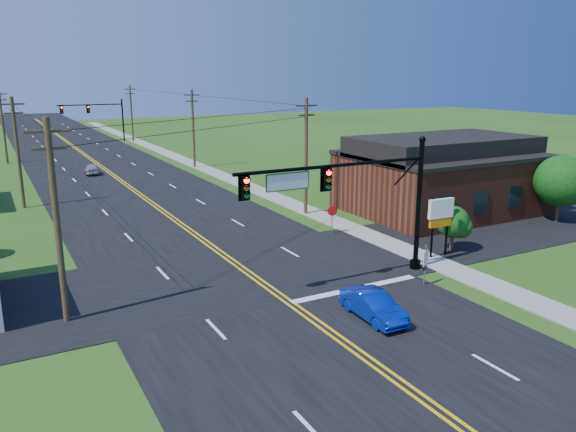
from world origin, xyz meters
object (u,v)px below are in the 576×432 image
route_sign (425,262)px  signal_mast_main (352,194)px  stop_sign (332,214)px  signal_mast_far (95,114)px  blue_car (373,306)px

route_sign → signal_mast_main: bearing=120.7°
signal_mast_main → stop_sign: (4.16, 8.18, -3.30)m
signal_mast_far → blue_car: size_ratio=2.91×
signal_mast_far → blue_car: 76.44m
blue_car → stop_sign: 13.84m
signal_mast_far → stop_sign: signal_mast_far is taller
route_sign → signal_mast_far: bearing=67.9°
stop_sign → blue_car: bearing=-92.1°
route_sign → stop_sign: size_ratio=1.09×
route_sign → stop_sign: bearing=60.0°
route_sign → stop_sign: (1.00, 10.38, 0.17)m
signal_mast_main → stop_sign: signal_mast_main is taller
signal_mast_main → blue_car: 6.22m
signal_mast_main → route_sign: 5.19m
signal_mast_main → stop_sign: size_ratio=5.63×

